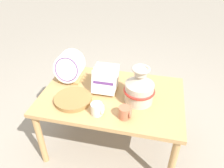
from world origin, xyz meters
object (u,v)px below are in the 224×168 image
at_px(ceramic_vase, 139,88).
at_px(mug_cream_glaze, 97,109).
at_px(dish_rack_round_plates, 69,69).
at_px(wicker_charger_stack, 73,99).
at_px(mug_terracotta_glaze, 125,113).
at_px(dish_rack_square_plates, 105,83).

xyz_separation_m(ceramic_vase, mug_cream_glaze, (-0.29, -0.23, -0.09)).
bearing_deg(dish_rack_round_plates, wicker_charger_stack, -64.48).
height_order(ceramic_vase, mug_terracotta_glaze, ceramic_vase).
relative_size(ceramic_vase, mug_cream_glaze, 3.23).
bearing_deg(wicker_charger_stack, mug_terracotta_glaze, -12.55).
height_order(dish_rack_square_plates, mug_terracotta_glaze, dish_rack_square_plates).
distance_m(ceramic_vase, mug_terracotta_glaze, 0.25).
distance_m(dish_rack_square_plates, mug_terracotta_glaze, 0.38).
bearing_deg(mug_cream_glaze, ceramic_vase, 38.76).
bearing_deg(wicker_charger_stack, mug_cream_glaze, -24.20).
distance_m(ceramic_vase, wicker_charger_stack, 0.56).
xyz_separation_m(dish_rack_round_plates, mug_cream_glaze, (0.38, -0.40, -0.07)).
relative_size(wicker_charger_stack, mug_cream_glaze, 3.16).
relative_size(dish_rack_square_plates, mug_terracotta_glaze, 2.26).
height_order(wicker_charger_stack, mug_terracotta_glaze, mug_terracotta_glaze).
bearing_deg(dish_rack_round_plates, dish_rack_square_plates, -13.14).
distance_m(dish_rack_square_plates, wicker_charger_stack, 0.31).
relative_size(dish_rack_round_plates, mug_terracotta_glaze, 2.77).
height_order(ceramic_vase, wicker_charger_stack, ceramic_vase).
height_order(dish_rack_round_plates, dish_rack_square_plates, dish_rack_round_plates).
bearing_deg(wicker_charger_stack, dish_rack_square_plates, 42.28).
distance_m(dish_rack_square_plates, mug_cream_glaze, 0.32).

